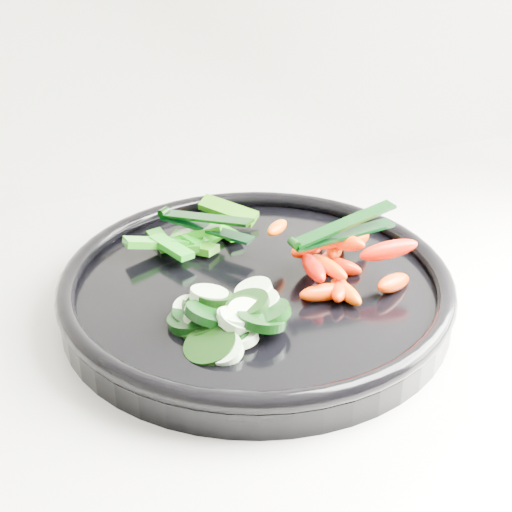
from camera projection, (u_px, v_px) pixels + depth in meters
name	position (u px, v px, depth m)	size (l,w,h in m)	color
veggie_tray	(256.00, 287.00, 0.68)	(0.44, 0.44, 0.04)	black
cucumber_pile	(222.00, 316.00, 0.62)	(0.12, 0.12, 0.04)	black
carrot_pile	(339.00, 259.00, 0.68)	(0.13, 0.14, 0.06)	#F82800
pepper_pile	(194.00, 236.00, 0.75)	(0.16, 0.12, 0.04)	#0A6910
tong_carrot	(341.00, 230.00, 0.67)	(0.11, 0.03, 0.02)	black
tong_pepper	(203.00, 222.00, 0.74)	(0.08, 0.10, 0.02)	black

